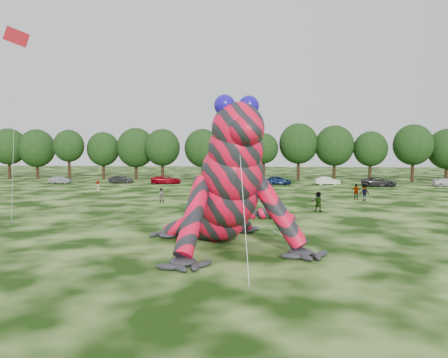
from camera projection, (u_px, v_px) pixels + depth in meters
name	position (u px, v px, depth m)	size (l,w,h in m)	color
ground	(234.00, 261.00, 22.76)	(240.00, 240.00, 0.00)	#16330A
inflatable_gecko	(214.00, 171.00, 27.99)	(14.85, 17.64, 8.82)	#F40C31
flying_kite	(16.00, 52.00, 28.23)	(4.57, 5.44, 14.39)	red
tree_1	(9.00, 154.00, 84.81)	(6.74, 6.07, 9.81)	black
tree_2	(37.00, 154.00, 85.00)	(7.04, 6.34, 9.64)	black
tree_3	(69.00, 155.00, 82.60)	(5.81, 5.23, 9.44)	black
tree_4	(103.00, 156.00, 83.65)	(6.22, 5.60, 9.06)	black
tree_5	(136.00, 154.00, 82.71)	(7.16, 6.44, 9.80)	black
tree_6	(162.00, 155.00, 80.43)	(6.52, 5.86, 9.49)	black
tree_7	(203.00, 155.00, 79.81)	(6.68, 6.01, 9.48)	black
tree_8	(235.00, 156.00, 79.43)	(6.14, 5.53, 8.94)	black
tree_9	(264.00, 157.00, 79.28)	(5.27, 4.74, 8.68)	black
tree_10	(299.00, 152.00, 79.81)	(7.09, 6.38, 10.50)	black
tree_11	(334.00, 153.00, 78.82)	(7.01, 6.31, 10.07)	black
tree_12	(370.00, 156.00, 77.79)	(5.99, 5.39, 8.97)	black
tree_13	(413.00, 153.00, 76.44)	(6.83, 6.15, 10.13)	black
tree_14	(447.00, 155.00, 77.42)	(6.82, 6.14, 9.40)	black
car_0	(60.00, 179.00, 73.88)	(1.55, 3.84, 1.31)	silver
car_1	(121.00, 179.00, 73.76)	(1.39, 3.98, 1.31)	black
car_2	(166.00, 180.00, 72.67)	(2.34, 5.07, 1.41)	#9B0412
car_3	(229.00, 181.00, 71.68)	(1.75, 4.31, 1.25)	#AAB0B3
car_4	(278.00, 180.00, 70.63)	(1.75, 4.36, 1.48)	#0F1E45
car_5	(327.00, 181.00, 70.64)	(1.41, 4.05, 1.33)	silver
car_6	(379.00, 182.00, 67.53)	(2.44, 5.29, 1.47)	#2A2A2C
car_7	(447.00, 182.00, 67.61)	(1.77, 4.36, 1.27)	silver
spectator_4	(98.00, 187.00, 58.55)	(0.76, 0.50, 1.56)	gray
spectator_5	(318.00, 202.00, 40.59)	(1.75, 0.56, 1.89)	gray
spectator_1	(161.00, 195.00, 47.64)	(0.76, 0.59, 1.56)	gray
spectator_2	(364.00, 193.00, 49.08)	(1.21, 0.70, 1.88)	gray
spectator_3	(356.00, 192.00, 50.32)	(1.06, 0.44, 1.81)	gray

